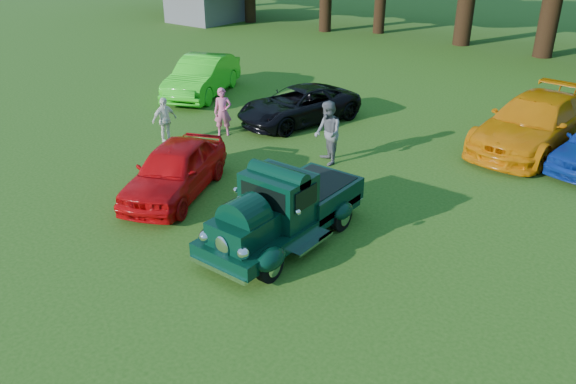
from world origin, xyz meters
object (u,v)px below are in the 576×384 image
Objects in this scene: red_convertible at (175,170)px; spectator_pink at (223,112)px; back_car_lime at (202,76)px; back_car_black at (299,105)px; back_car_orange at (534,123)px; spectator_grey at (328,133)px; hero_pickup at (284,211)px; spectator_white at (165,120)px.

red_convertible is 2.53× the size of spectator_pink.
back_car_lime reaches higher than red_convertible.
back_car_black is at bearing -27.55° from back_car_lime.
spectator_grey is (-4.35, -4.89, 0.12)m from back_car_orange.
hero_pickup is at bearing -59.41° from back_car_lime.
back_car_black is 2.41× the size of spectator_grey.
back_car_lime is at bearing 108.15° from red_convertible.
spectator_grey is at bearing -125.48° from back_car_orange.
hero_pickup is at bearing -77.97° from spectator_pink.
hero_pickup reaches higher than back_car_orange.
red_convertible is 2.73× the size of spectator_white.
back_car_orange is 3.53× the size of spectator_pink.
back_car_black is (5.12, -0.38, -0.16)m from back_car_lime.
hero_pickup reaches higher than spectator_pink.
red_convertible is 6.62m from back_car_black.
spectator_white is (-3.13, 2.41, 0.05)m from red_convertible.
spectator_grey reaches higher than back_car_orange.
spectator_grey is at bearing 41.53° from red_convertible.
spectator_pink is 1.90m from spectator_white.
spectator_pink is 0.85× the size of spectator_grey.
spectator_pink is at bearing -60.05° from back_car_lime.
back_car_lime is at bearing 41.76° from spectator_white.
spectator_pink is at bearing 94.91° from red_convertible.
back_car_orange is at bearing -11.75° from spectator_pink.
spectator_grey is at bearing -42.95° from back_car_lime.
back_car_lime reaches higher than spectator_white.
back_car_black is 2.82× the size of spectator_pink.
back_car_lime is 1.06× the size of back_car_black.
back_car_orange is 6.55m from spectator_grey.
spectator_pink is at bearing -143.28° from back_car_orange.
spectator_white is (-1.02, -1.60, -0.06)m from spectator_pink.
spectator_grey is at bearing 112.00° from hero_pickup.
spectator_grey is (1.96, 4.08, 0.25)m from red_convertible.
back_car_lime is at bearing 143.86° from hero_pickup.
back_car_black is at bearing 178.45° from spectator_grey.
hero_pickup reaches higher than back_car_lime.
back_car_lime reaches higher than back_car_black.
spectator_grey is (4.07, 0.08, 0.14)m from spectator_pink.
red_convertible is 2.16× the size of spectator_grey.
back_car_orange is 11.50m from spectator_white.
spectator_pink is 1.08× the size of spectator_white.
back_car_lime is at bearing 100.95° from spectator_pink.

